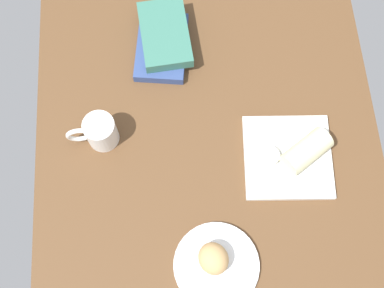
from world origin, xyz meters
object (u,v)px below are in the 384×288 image
(round_plate, at_px, (216,265))
(coffee_mug, at_px, (99,132))
(square_plate, at_px, (288,157))
(book_stack, at_px, (163,40))
(breakfast_wrap, at_px, (306,151))
(sauce_cup, at_px, (269,156))
(scone_pastry, at_px, (213,259))

(round_plate, relative_size, coffee_mug, 1.59)
(square_plate, height_order, book_stack, book_stack)
(book_stack, height_order, coffee_mug, coffee_mug)
(round_plate, xyz_separation_m, coffee_mug, (0.35, 0.27, 0.04))
(breakfast_wrap, height_order, book_stack, breakfast_wrap)
(sauce_cup, height_order, coffee_mug, coffee_mug)
(breakfast_wrap, bearing_deg, book_stack, 9.84)
(breakfast_wrap, xyz_separation_m, book_stack, (0.35, 0.34, -0.02))
(breakfast_wrap, relative_size, book_stack, 0.52)
(scone_pastry, relative_size, sauce_cup, 1.53)
(scone_pastry, bearing_deg, coffee_mug, 38.06)
(scone_pastry, height_order, coffee_mug, coffee_mug)
(square_plate, bearing_deg, scone_pastry, 138.92)
(scone_pastry, relative_size, square_plate, 0.35)
(round_plate, height_order, breakfast_wrap, breakfast_wrap)
(scone_pastry, bearing_deg, breakfast_wrap, -45.97)
(square_plate, xyz_separation_m, book_stack, (0.35, 0.30, 0.02))
(round_plate, xyz_separation_m, scone_pastry, (0.01, 0.01, 0.04))
(scone_pastry, bearing_deg, round_plate, -148.19)
(round_plate, distance_m, coffee_mug, 0.44)
(scone_pastry, height_order, sauce_cup, scone_pastry)
(square_plate, relative_size, breakfast_wrap, 1.77)
(sauce_cup, distance_m, coffee_mug, 0.44)
(book_stack, bearing_deg, breakfast_wrap, -135.90)
(scone_pastry, height_order, square_plate, scone_pastry)
(round_plate, height_order, coffee_mug, coffee_mug)
(scone_pastry, xyz_separation_m, square_plate, (0.25, -0.21, -0.04))
(square_plate, xyz_separation_m, breakfast_wrap, (0.00, -0.04, 0.04))
(scone_pastry, bearing_deg, square_plate, -41.08)
(round_plate, bearing_deg, coffee_mug, 37.86)
(round_plate, height_order, scone_pastry, scone_pastry)
(scone_pastry, xyz_separation_m, coffee_mug, (0.33, 0.26, 0.00))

